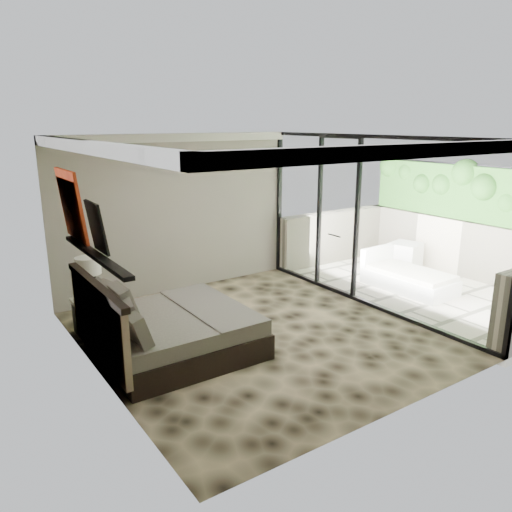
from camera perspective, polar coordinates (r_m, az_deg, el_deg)
floor at (r=7.35m, az=-0.01°, el=-8.93°), size 5.00×5.00×0.00m
ceiling at (r=6.72m, az=-0.01°, el=13.36°), size 4.50×5.00×0.02m
back_wall at (r=9.03m, az=-8.95°, el=4.76°), size 4.50×0.02×2.80m
left_wall at (r=5.98m, az=-18.07°, el=-1.13°), size 0.02×5.00×2.80m
glass_wall at (r=8.35m, az=12.91°, el=3.71°), size 0.08×5.00×2.80m
terrace_slab at (r=9.84m, az=18.43°, el=-3.78°), size 3.00×5.00×0.12m
parapet_far at (r=10.75m, az=23.12°, el=0.73°), size 0.30×5.00×1.10m
foliage_hedge at (r=10.55m, az=23.73°, el=6.53°), size 0.36×4.60×1.10m
picture_ledge at (r=6.06m, az=-17.87°, el=0.09°), size 0.12×2.20×0.05m
bed at (r=6.75m, az=-10.07°, el=-8.40°), size 2.00×1.94×1.11m
nightstand at (r=7.66m, az=-17.95°, el=-6.46°), size 0.67×0.67×0.55m
table_lamp at (r=7.41m, az=-18.57°, el=-1.87°), size 0.35×0.35×0.64m
abstract_canvas at (r=6.74m, az=-20.35°, el=5.47°), size 0.13×0.90×0.90m
framed_print at (r=6.00m, az=-17.75°, el=3.14°), size 0.11×0.50×0.60m
ottoman at (r=10.86m, az=16.66°, el=-0.01°), size 0.68×0.68×0.56m
lounger at (r=9.63m, az=16.82°, el=-2.42°), size 0.87×1.68×0.65m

